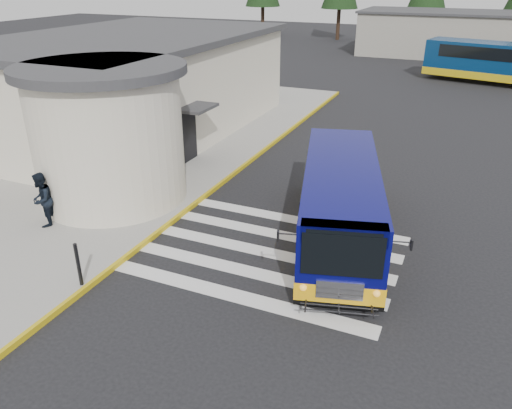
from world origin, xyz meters
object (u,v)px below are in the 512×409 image
at_px(far_bus_a, 495,61).
at_px(transit_bus, 340,206).
at_px(pedestrian_a, 116,196).
at_px(bollard, 78,265).
at_px(pedestrian_b, 42,200).

bearing_deg(far_bus_a, transit_bus, -175.43).
bearing_deg(far_bus_a, pedestrian_a, 172.79).
relative_size(pedestrian_a, far_bus_a, 0.18).
bearing_deg(bollard, far_bus_a, 73.71).
height_order(transit_bus, pedestrian_b, transit_bus).
distance_m(transit_bus, pedestrian_a, 7.26).
bearing_deg(pedestrian_a, far_bus_a, -53.98).
bearing_deg(pedestrian_a, pedestrian_b, 86.31).
height_order(transit_bus, pedestrian_a, transit_bus).
xyz_separation_m(pedestrian_a, bollard, (1.42, -3.44, -0.29)).
distance_m(transit_bus, bollard, 7.80).
relative_size(transit_bus, pedestrian_a, 4.84).
bearing_deg(bollard, pedestrian_b, 146.71).
xyz_separation_m(pedestrian_a, pedestrian_b, (-2.04, -1.17, -0.01)).
bearing_deg(transit_bus, pedestrian_a, -179.16).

